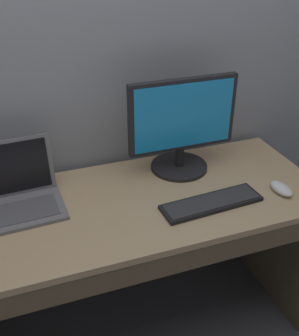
{
  "coord_description": "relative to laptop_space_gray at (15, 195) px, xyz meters",
  "views": [
    {
      "loc": [
        -0.33,
        -1.3,
        1.75
      ],
      "look_at": [
        0.14,
        0.0,
        0.93
      ],
      "focal_mm": 43.53,
      "sensor_mm": 36.0,
      "label": 1
    }
  ],
  "objects": [
    {
      "name": "laptop_space_gray",
      "position": [
        0.0,
        0.0,
        0.0
      ],
      "size": [
        0.36,
        0.29,
        0.25
      ],
      "color": "slate",
      "rests_on": "desk"
    },
    {
      "name": "computer_mouse",
      "position": [
        1.05,
        -0.27,
        -0.04
      ],
      "size": [
        0.07,
        0.12,
        0.04
      ],
      "primitive_type": "ellipsoid",
      "rotation": [
        0.0,
        0.0,
        0.08
      ],
      "color": "white",
      "rests_on": "desk"
    },
    {
      "name": "external_monitor",
      "position": [
        0.73,
        0.05,
        0.17
      ],
      "size": [
        0.48,
        0.26,
        0.43
      ],
      "color": "black",
      "rests_on": "desk"
    },
    {
      "name": "desk",
      "position": [
        0.38,
        -0.13,
        -0.29
      ],
      "size": [
        1.75,
        0.65,
        0.79
      ],
      "color": "tan",
      "rests_on": "ground"
    },
    {
      "name": "ground_plane",
      "position": [
        0.38,
        -0.12,
        -0.84
      ],
      "size": [
        14.0,
        14.0,
        0.0
      ],
      "primitive_type": "plane",
      "color": "#4C4C51"
    },
    {
      "name": "wired_keyboard",
      "position": [
        0.74,
        -0.25,
        -0.05
      ],
      "size": [
        0.42,
        0.15,
        0.02
      ],
      "color": "black",
      "rests_on": "desk"
    }
  ]
}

